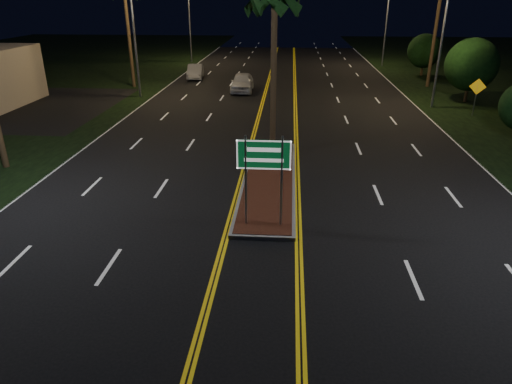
# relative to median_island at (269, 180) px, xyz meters

# --- Properties ---
(ground) EXTENTS (120.00, 120.00, 0.00)m
(ground) POSITION_rel_median_island_xyz_m (0.00, -7.00, -0.08)
(ground) COLOR black
(ground) RESTS_ON ground
(median_island) EXTENTS (2.25, 10.25, 0.17)m
(median_island) POSITION_rel_median_island_xyz_m (0.00, 0.00, 0.00)
(median_island) COLOR gray
(median_island) RESTS_ON ground
(highway_sign) EXTENTS (1.80, 0.08, 3.20)m
(highway_sign) POSITION_rel_median_island_xyz_m (0.00, -4.20, 2.32)
(highway_sign) COLOR gray
(highway_sign) RESTS_ON ground
(streetlight_left_mid) EXTENTS (1.91, 0.44, 9.00)m
(streetlight_left_mid) POSITION_rel_median_island_xyz_m (-10.61, 17.00, 5.57)
(streetlight_left_mid) COLOR gray
(streetlight_left_mid) RESTS_ON ground
(streetlight_left_far) EXTENTS (1.91, 0.44, 9.00)m
(streetlight_left_far) POSITION_rel_median_island_xyz_m (-10.61, 37.00, 5.57)
(streetlight_left_far) COLOR gray
(streetlight_left_far) RESTS_ON ground
(streetlight_right_mid) EXTENTS (1.91, 0.44, 9.00)m
(streetlight_right_mid) POSITION_rel_median_island_xyz_m (10.61, 15.00, 5.57)
(streetlight_right_mid) COLOR gray
(streetlight_right_mid) RESTS_ON ground
(streetlight_right_far) EXTENTS (1.91, 0.44, 9.00)m
(streetlight_right_far) POSITION_rel_median_island_xyz_m (10.61, 35.00, 5.57)
(streetlight_right_far) COLOR gray
(streetlight_right_far) RESTS_ON ground
(palm_median) EXTENTS (2.40, 2.40, 8.30)m
(palm_median) POSITION_rel_median_island_xyz_m (0.00, 3.50, 7.19)
(palm_median) COLOR #382819
(palm_median) RESTS_ON ground
(shrub_mid) EXTENTS (3.78, 3.78, 4.62)m
(shrub_mid) POSITION_rel_median_island_xyz_m (14.00, 17.00, 2.64)
(shrub_mid) COLOR #382819
(shrub_mid) RESTS_ON ground
(shrub_far) EXTENTS (3.24, 3.24, 3.96)m
(shrub_far) POSITION_rel_median_island_xyz_m (13.80, 29.00, 2.25)
(shrub_far) COLOR #382819
(shrub_far) RESTS_ON ground
(car_near) EXTENTS (2.33, 5.23, 1.73)m
(car_near) POSITION_rel_median_island_xyz_m (-3.17, 19.73, 0.78)
(car_near) COLOR silver
(car_near) RESTS_ON ground
(car_far) EXTENTS (2.45, 4.70, 1.50)m
(car_far) POSITION_rel_median_island_xyz_m (-8.27, 25.61, 0.67)
(car_far) COLOR #A7A9B0
(car_far) RESTS_ON ground
(warning_sign) EXTENTS (1.00, 0.32, 2.46)m
(warning_sign) POSITION_rel_median_island_xyz_m (13.00, 12.60, 1.51)
(warning_sign) COLOR gray
(warning_sign) RESTS_ON ground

